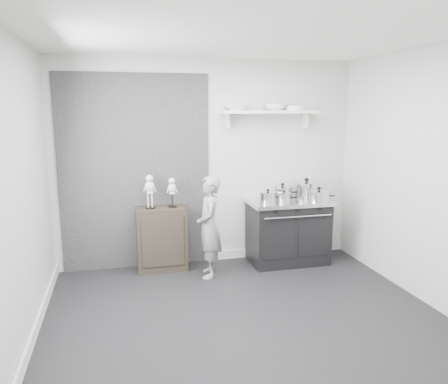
# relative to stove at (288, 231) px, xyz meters

# --- Properties ---
(ground) EXTENTS (4.00, 4.00, 0.00)m
(ground) POSITION_rel_stove_xyz_m (-1.03, -1.48, -0.44)
(ground) COLOR black
(ground) RESTS_ON ground
(room_shell) EXTENTS (4.02, 3.62, 2.71)m
(room_shell) POSITION_rel_stove_xyz_m (-1.12, -1.33, 1.20)
(room_shell) COLOR #B8B8B5
(room_shell) RESTS_ON ground
(wall_shelf) EXTENTS (1.30, 0.26, 0.24)m
(wall_shelf) POSITION_rel_stove_xyz_m (-0.23, 0.20, 1.57)
(wall_shelf) COLOR silver
(wall_shelf) RESTS_ON room_shell
(stove) EXTENTS (1.08, 0.67, 0.87)m
(stove) POSITION_rel_stove_xyz_m (0.00, 0.00, 0.00)
(stove) COLOR black
(stove) RESTS_ON ground
(side_cabinet) EXTENTS (0.63, 0.37, 0.82)m
(side_cabinet) POSITION_rel_stove_xyz_m (-1.69, 0.13, -0.03)
(side_cabinet) COLOR black
(side_cabinet) RESTS_ON ground
(child) EXTENTS (0.37, 0.50, 1.27)m
(child) POSITION_rel_stove_xyz_m (-1.14, -0.25, 0.20)
(child) COLOR gray
(child) RESTS_ON ground
(pot_front_left) EXTENTS (0.31, 0.23, 0.18)m
(pot_front_left) POSITION_rel_stove_xyz_m (-0.32, -0.07, 0.50)
(pot_front_left) COLOR silver
(pot_front_left) RESTS_ON stove
(pot_back_left) EXTENTS (0.35, 0.27, 0.21)m
(pot_back_left) POSITION_rel_stove_xyz_m (-0.04, 0.12, 0.51)
(pot_back_left) COLOR silver
(pot_back_left) RESTS_ON stove
(pot_back_right) EXTENTS (0.42, 0.33, 0.27)m
(pot_back_right) POSITION_rel_stove_xyz_m (0.31, 0.13, 0.54)
(pot_back_right) COLOR silver
(pot_back_right) RESTS_ON stove
(pot_front_right) EXTENTS (0.37, 0.28, 0.20)m
(pot_front_right) POSITION_rel_stove_xyz_m (0.34, -0.20, 0.50)
(pot_front_right) COLOR silver
(pot_front_right) RESTS_ON stove
(pot_front_center) EXTENTS (0.26, 0.17, 0.16)m
(pot_front_center) POSITION_rel_stove_xyz_m (-0.12, -0.14, 0.49)
(pot_front_center) COLOR silver
(pot_front_center) RESTS_ON stove
(skeleton_full) EXTENTS (0.14, 0.09, 0.50)m
(skeleton_full) POSITION_rel_stove_xyz_m (-1.82, 0.13, 0.63)
(skeleton_full) COLOR beige
(skeleton_full) RESTS_ON side_cabinet
(skeleton_torso) EXTENTS (0.12, 0.08, 0.44)m
(skeleton_torso) POSITION_rel_stove_xyz_m (-1.54, 0.13, 0.60)
(skeleton_torso) COLOR beige
(skeleton_torso) RESTS_ON side_cabinet
(bowl_large) EXTENTS (0.30, 0.30, 0.07)m
(bowl_large) POSITION_rel_stove_xyz_m (-0.67, 0.19, 1.64)
(bowl_large) COLOR white
(bowl_large) RESTS_ON wall_shelf
(bowl_small) EXTENTS (0.27, 0.27, 0.08)m
(bowl_small) POSITION_rel_stove_xyz_m (-0.15, 0.19, 1.64)
(bowl_small) COLOR white
(bowl_small) RESTS_ON wall_shelf
(plate_stack) EXTENTS (0.24, 0.24, 0.06)m
(plate_stack) POSITION_rel_stove_xyz_m (0.13, 0.19, 1.63)
(plate_stack) COLOR white
(plate_stack) RESTS_ON wall_shelf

